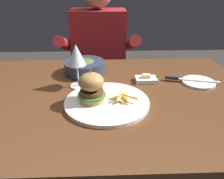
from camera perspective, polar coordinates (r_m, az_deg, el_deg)
dining_table at (r=0.94m, az=-0.65°, el=-6.10°), size 1.21×0.83×0.74m
main_plate at (r=0.81m, az=-1.33°, el=-3.31°), size 0.31×0.31×0.01m
burger_sandwich at (r=0.79m, az=-5.39°, el=0.58°), size 0.10×0.10×0.13m
fries_pile at (r=0.81m, az=2.47°, el=-2.01°), size 0.11×0.08×0.03m
wine_glass at (r=0.91m, az=-9.30°, el=8.58°), size 0.08×0.08×0.18m
bread_plate at (r=1.05m, az=21.67°, el=1.80°), size 0.14×0.14×0.01m
table_knife at (r=1.04m, az=18.95°, el=2.52°), size 0.23×0.07×0.01m
butter_dish at (r=1.00m, az=8.87°, el=2.65°), size 0.09×0.07×0.04m
soup_bowl at (r=1.08m, az=-7.15°, el=5.92°), size 0.20×0.20×0.07m
diner_person at (r=1.59m, az=-3.35°, el=5.06°), size 0.51×0.36×1.18m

